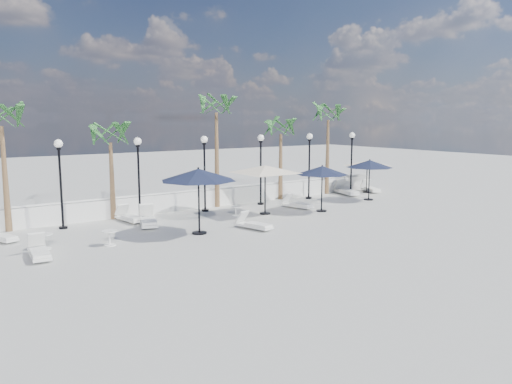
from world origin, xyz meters
TOP-DOWN VIEW (x-y plane):
  - ground at (0.00, 0.00)m, footprint 100.00×100.00m
  - balustrade at (0.00, 7.50)m, footprint 26.00×0.30m
  - lamppost_1 at (-7.00, 6.50)m, footprint 0.36×0.36m
  - lamppost_2 at (-3.50, 6.50)m, footprint 0.36×0.36m
  - lamppost_3 at (0.00, 6.50)m, footprint 0.36×0.36m
  - lamppost_4 at (3.50, 6.50)m, footprint 0.36×0.36m
  - lamppost_5 at (7.00, 6.50)m, footprint 0.36×0.36m
  - lamppost_6 at (10.50, 6.50)m, footprint 0.36×0.36m
  - palm_0 at (-9.00, 7.30)m, footprint 2.60×2.60m
  - palm_1 at (-4.50, 7.30)m, footprint 2.60×2.60m
  - palm_2 at (1.20, 7.30)m, footprint 2.60×2.60m
  - palm_3 at (5.50, 7.30)m, footprint 2.60×2.60m
  - palm_4 at (9.20, 7.30)m, footprint 2.60×2.60m
  - lounger_0 at (-8.86, 2.24)m, footprint 0.76×1.87m
  - lounger_1 at (-9.56, 5.57)m, footprint 1.08×1.68m
  - lounger_2 at (-0.33, 1.67)m, footprint 0.96×1.81m
  - lounger_3 at (-4.13, 6.22)m, footprint 0.83×1.85m
  - lounger_4 at (-3.79, 4.90)m, footprint 1.31×2.20m
  - lounger_5 at (4.40, 4.45)m, footprint 0.94×1.83m
  - lounger_6 at (9.85, 6.22)m, footprint 1.17×2.20m
  - lounger_7 at (12.01, 6.22)m, footprint 1.20×1.90m
  - side_table_0 at (-6.33, 2.53)m, footprint 0.58×0.58m
  - side_table_1 at (-8.44, 3.36)m, footprint 0.58×0.58m
  - side_table_2 at (0.65, 4.62)m, footprint 0.48×0.48m
  - parasol_navy_left at (-2.65, 2.29)m, footprint 3.13×3.13m
  - parasol_navy_mid at (4.84, 3.05)m, footprint 2.66×2.66m
  - parasol_navy_right at (9.52, 4.12)m, footprint 2.66×2.66m
  - parasol_cream_sq_a at (2.07, 4.15)m, footprint 5.30×5.30m
  - parasol_cream_sq_b at (11.61, 6.20)m, footprint 4.38×4.38m

SIDE VIEW (x-z plane):
  - ground at x=0.00m, z-range 0.00..0.00m
  - lounger_1 at x=-9.56m, z-range -0.10..0.50m
  - lounger_2 at x=-0.33m, z-range -0.11..0.54m
  - lounger_5 at x=4.40m, z-range -0.11..0.55m
  - lounger_3 at x=-4.13m, z-range -0.11..0.56m
  - lounger_7 at x=12.01m, z-range -0.11..0.57m
  - lounger_0 at x=-8.86m, z-range -0.11..0.57m
  - lounger_4 at x=-3.79m, z-range -0.13..0.66m
  - lounger_6 at x=9.85m, z-range -0.13..0.66m
  - side_table_2 at x=0.65m, z-range 0.05..0.51m
  - side_table_0 at x=-6.33m, z-range 0.06..0.63m
  - side_table_1 at x=-8.44m, z-range 0.06..0.63m
  - balustrade at x=0.00m, z-range -0.04..0.97m
  - parasol_cream_sq_b at x=11.61m, z-range 0.93..3.12m
  - parasol_navy_right at x=9.52m, z-range 0.90..3.28m
  - parasol_navy_mid at x=4.84m, z-range 0.90..3.29m
  - parasol_cream_sq_a at x=2.07m, z-range 1.11..3.71m
  - parasol_navy_left at x=-2.65m, z-range 1.05..3.81m
  - lamppost_1 at x=-7.00m, z-range 0.57..4.41m
  - lamppost_2 at x=-3.50m, z-range 0.57..4.41m
  - lamppost_3 at x=0.00m, z-range 0.57..4.41m
  - lamppost_4 at x=3.50m, z-range 0.57..4.41m
  - lamppost_5 at x=7.00m, z-range 0.57..4.41m
  - lamppost_6 at x=10.50m, z-range 0.57..4.41m
  - palm_1 at x=-4.50m, z-range 1.40..6.10m
  - palm_3 at x=5.50m, z-range 1.50..6.40m
  - palm_0 at x=-9.00m, z-range 1.78..7.28m
  - palm_4 at x=9.20m, z-range 1.88..7.58m
  - palm_2 at x=1.20m, z-range 2.07..8.17m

